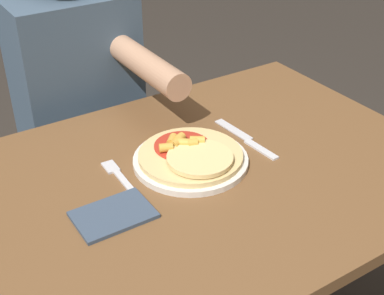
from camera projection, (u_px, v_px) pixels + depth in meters
dining_table at (201, 215)px, 1.23m from camera, size 1.08×0.77×0.73m
plate at (192, 160)px, 1.20m from camera, size 0.26×0.26×0.01m
pizza at (193, 154)px, 1.18m from camera, size 0.23×0.23×0.04m
fork at (121, 178)px, 1.14m from camera, size 0.03×0.18×0.00m
knife at (247, 139)px, 1.28m from camera, size 0.03×0.22×0.00m
napkin at (113, 215)px, 1.04m from camera, size 0.15×0.11×0.01m
person_diner at (81, 102)px, 1.57m from camera, size 0.34×0.52×1.17m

